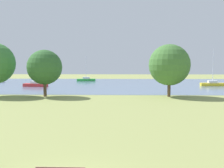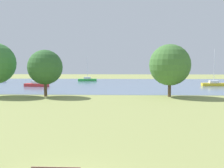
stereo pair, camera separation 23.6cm
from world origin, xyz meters
name	(u,v)px [view 1 (the left image)]	position (x,y,z in m)	size (l,w,h in m)	color
ground_plane	(102,103)	(0.00, 22.00, 0.00)	(160.00, 160.00, 0.00)	#8C9351
water_surface	(110,84)	(0.00, 50.00, 0.01)	(140.00, 40.00, 0.02)	slate
sailboat_green	(86,79)	(-6.67, 59.92, 0.46)	(4.93, 2.00, 6.48)	green
sailboat_yellow	(213,84)	(21.13, 46.13, 0.47)	(4.86, 1.70, 7.59)	yellow
sailboat_red	(35,84)	(-14.79, 43.63, 0.44)	(4.98, 2.29, 5.11)	red
tree_east_far	(45,67)	(-8.42, 27.96, 4.12)	(4.89, 4.89, 6.58)	brown
tree_east_near	(169,65)	(9.00, 28.36, 4.45)	(5.76, 5.76, 7.34)	brown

